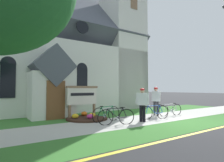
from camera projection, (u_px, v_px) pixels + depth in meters
ground at (132, 113)px, 12.49m from camera, size 140.00×140.00×0.00m
sidewalk_slab at (118, 122)px, 8.97m from camera, size 32.00×2.65×0.01m
grass_verge at (153, 131)px, 7.09m from camera, size 32.00×1.91×0.01m
church_lawn at (92, 116)px, 11.25m from camera, size 24.00×2.88×0.01m
curb_paint_stripe at (178, 138)px, 6.17m from camera, size 28.00×0.16×0.01m
church_building at (64, 56)px, 16.82m from camera, size 13.19×12.12×12.80m
church_sign at (82, 97)px, 10.39m from camera, size 1.94×0.17×1.82m
flower_bed at (87, 118)px, 9.87m from camera, size 2.22×2.22×0.34m
bicycle_white at (116, 116)px, 8.40m from camera, size 1.62×0.68×0.83m
bicycle_orange at (170, 110)px, 11.23m from camera, size 1.75×0.32×0.80m
bicycle_red at (106, 114)px, 9.23m from camera, size 1.75×0.23×0.82m
bicycle_blue at (155, 112)px, 9.96m from camera, size 1.68×0.53×0.82m
cyclist_in_red_jersey at (156, 99)px, 11.43m from camera, size 0.31×0.75×1.77m
cyclist_in_white_jersey at (142, 102)px, 9.15m from camera, size 0.45×0.63×1.69m
roadside_conifer at (128, 65)px, 18.70m from camera, size 3.09×3.09×6.21m
distant_hill at (44, 93)px, 71.85m from camera, size 108.15×38.59×16.01m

